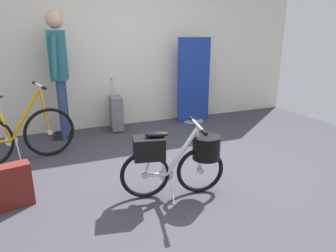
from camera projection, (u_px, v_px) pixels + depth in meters
name	position (u px, v px, depth m)	size (l,w,h in m)	color
ground_plane	(184.00, 181.00, 3.15)	(6.51, 6.51, 0.00)	#38383F
back_wall	(123.00, 44.00, 4.83)	(6.51, 0.10, 2.65)	silver
floor_banner_stand	(194.00, 86.00, 5.14)	(0.60, 0.36, 1.44)	#B7B7BC
folding_bike_foreground	(178.00, 157.00, 2.78)	(0.98, 0.53, 0.71)	black
display_bike_left	(18.00, 134.00, 3.52)	(1.30, 0.52, 0.93)	black
visitor_near_wall	(59.00, 67.00, 4.17)	(0.33, 0.52, 1.79)	navy
rolling_suitcase	(116.00, 113.00, 4.76)	(0.21, 0.38, 0.83)	slate
backpack_on_floor	(12.00, 186.00, 2.64)	(0.35, 0.23, 0.40)	maroon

